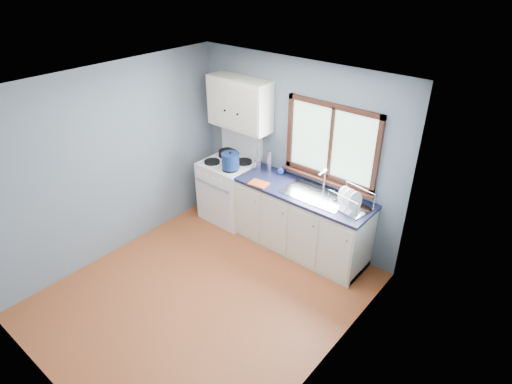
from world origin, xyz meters
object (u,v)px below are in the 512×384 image
Objects in this scene: sink at (315,199)px; stockpot at (231,161)px; skillet at (228,152)px; gas_range at (229,189)px; utensil_crock at (258,164)px; dish_rack at (350,203)px; thermos at (270,161)px; base_cabinets at (301,224)px.

stockpot is (-1.30, -0.17, 0.21)m from sink.
skillet is at bearing 175.09° from sink.
gas_range is at bearing -35.64° from skillet.
utensil_crock reaches higher than sink.
skillet is 1.13× the size of utensil_crock.
skillet is 0.47m from stockpot.
sink is 1.33m from stockpot.
stockpot is 0.85× the size of utensil_crock.
sink reaches higher than dish_rack.
utensil_crock reaches higher than stockpot.
skillet is 1.36× the size of thermos.
gas_range reaches higher than sink.
gas_range is 2.02m from dish_rack.
thermos is at bearing 167.18° from base_cabinets.
thermos is (0.62, 0.17, 0.58)m from gas_range.
sink is 2.65× the size of stockpot.
base_cabinets is 2.20× the size of sink.
sink reaches higher than base_cabinets.
base_cabinets is at bearing -12.82° from thermos.
skillet is 0.61m from utensil_crock.
sink is 1.06m from utensil_crock.
stockpot is at bearing -143.46° from thermos.
thermos is (0.18, 0.03, 0.08)m from utensil_crock.
gas_range is 1.53m from sink.
skillet is at bearing -178.95° from thermos.
base_cabinets is 3.64× the size of dish_rack.
gas_range is 2.67× the size of dish_rack.
gas_range is 0.74× the size of base_cabinets.
thermos is at bearing 9.52° from skillet.
base_cabinets is 0.97m from thermos.
sink is 1.99× the size of skillet.
dish_rack is at bearing 2.68° from sink.
dish_rack is (1.96, 0.04, 0.49)m from gas_range.
skillet is (-0.16, 0.16, 0.49)m from gas_range.
stockpot is (-1.12, -0.17, 0.66)m from base_cabinets.
sink is 2.26× the size of utensil_crock.
utensil_crock is 1.52m from dish_rack.
thermos is (-0.86, 0.16, 0.22)m from sink.
sink is 1.66m from skillet.
skillet is (-1.65, 0.14, 0.13)m from sink.
sink is (0.18, -0.00, 0.45)m from base_cabinets.
gas_range is 1.62× the size of sink.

